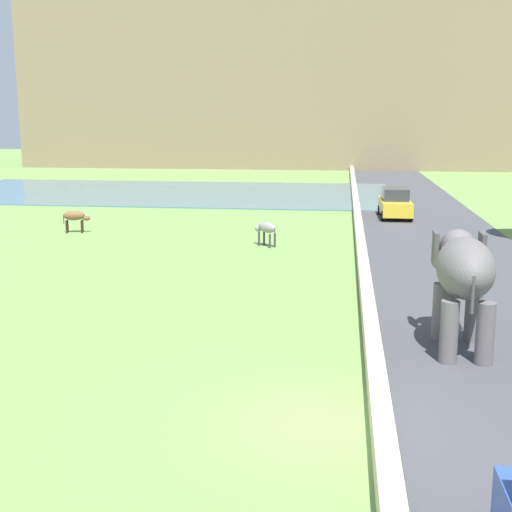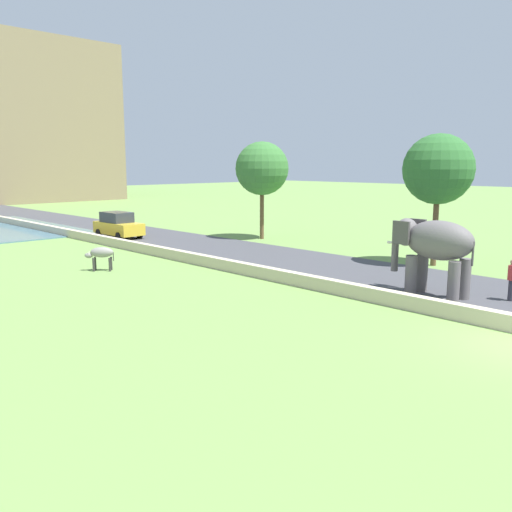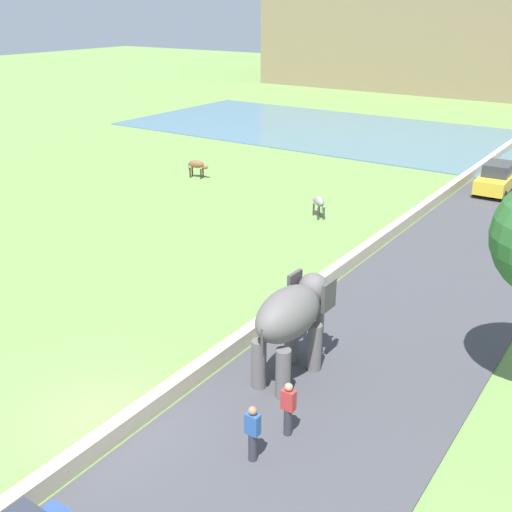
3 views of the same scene
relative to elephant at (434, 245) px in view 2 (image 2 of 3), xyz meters
The scene contains 8 objects.
road_surface 15.45m from the elephant, 84.12° to the left, with size 7.00×120.00×0.06m, color #424247.
barrier_wall 13.54m from the elephant, 99.56° to the left, with size 0.40×110.00×0.55m, color beige.
elephant is the anchor object (origin of this frame).
person_beside_elephant 3.05m from the elephant, 60.52° to the right, with size 0.36×0.22×1.63m.
car_yellow 23.44m from the elephant, 90.02° to the left, with size 1.87×4.04×1.80m.
cow_grey 15.17m from the elephant, 115.77° to the left, with size 1.24×1.19×1.15m.
tree_near 7.47m from the elephant, 27.13° to the left, with size 3.47×3.47×6.56m.
tree_mid 17.83m from the elephant, 67.00° to the left, with size 3.59×3.59×6.58m.
Camera 2 is at (-15.48, -5.02, 5.07)m, focal length 37.71 mm.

